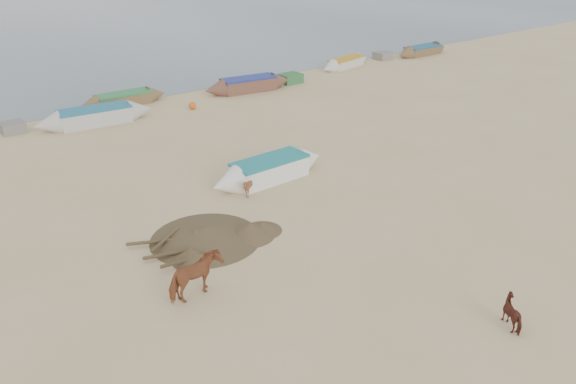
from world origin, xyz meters
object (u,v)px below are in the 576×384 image
object	(u,v)px
cow_adult	(195,277)
calf_front	(248,187)
near_canoe	(270,169)
calf_right	(515,313)

from	to	relation	value
cow_adult	calf_front	distance (m)	6.94
cow_adult	near_canoe	size ratio (longest dim) A/B	0.29
calf_front	calf_right	distance (m)	11.32
calf_right	near_canoe	world-z (taller)	near_canoe
calf_right	near_canoe	xyz separation A→B (m)	(0.66, 12.10, 0.06)
cow_adult	calf_right	world-z (taller)	cow_adult
cow_adult	near_canoe	xyz separation A→B (m)	(6.81, 5.55, -0.21)
cow_adult	calf_right	bearing A→B (deg)	-144.86
cow_adult	near_canoe	world-z (taller)	cow_adult
near_canoe	calf_right	bearing A→B (deg)	-94.17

